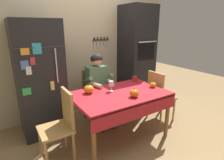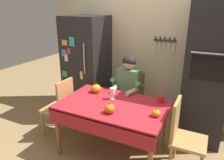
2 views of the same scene
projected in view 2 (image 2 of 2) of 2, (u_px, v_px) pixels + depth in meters
name	position (u px, v px, depth m)	size (l,w,h in m)	color
ground_plane	(110.00, 154.00, 2.92)	(10.00, 10.00, 0.00)	#93754C
back_wall_assembly	(148.00, 46.00, 3.60)	(3.70, 0.13, 2.60)	#BCAD89
refrigerator	(87.00, 67.00, 3.82)	(0.68, 0.71, 1.80)	black
wall_oven	(207.00, 73.00, 2.97)	(0.60, 0.64, 2.10)	black
dining_table	(112.00, 110.00, 2.76)	(1.40, 0.90, 0.74)	brown
chair_behind_person	(131.00, 97.00, 3.50)	(0.40, 0.40, 0.93)	brown
seated_person	(127.00, 89.00, 3.26)	(0.47, 0.55, 1.25)	#38384C
chair_left_side	(61.00, 105.00, 3.22)	(0.40, 0.40, 0.93)	tan
chair_right_side	(183.00, 134.00, 2.50)	(0.40, 0.40, 0.93)	tan
coffee_mug	(160.00, 99.00, 2.78)	(0.11, 0.08, 0.10)	#B2231E
wine_glass	(112.00, 91.00, 2.85)	(0.07, 0.07, 0.16)	white
pumpkin_large	(110.00, 109.00, 2.49)	(0.13, 0.13, 0.14)	orange
pumpkin_medium	(96.00, 88.00, 3.09)	(0.15, 0.15, 0.14)	orange
pumpkin_small	(156.00, 113.00, 2.42)	(0.10, 0.10, 0.11)	orange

